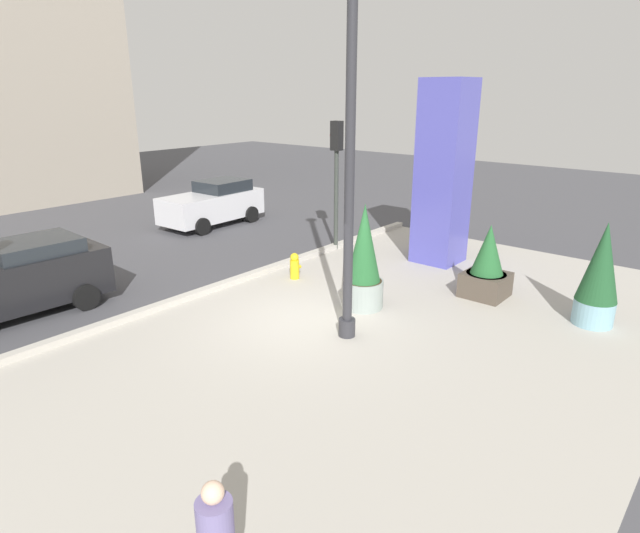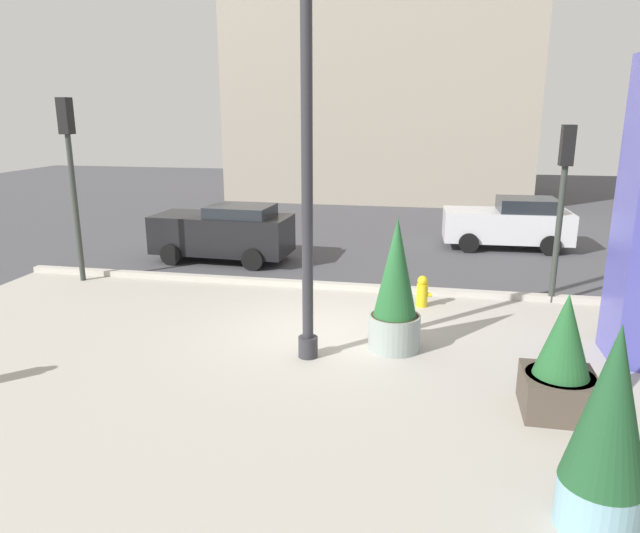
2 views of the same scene
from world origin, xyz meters
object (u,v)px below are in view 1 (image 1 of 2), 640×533
lamp_post (350,158)px  traffic_light_far_side (336,164)px  art_pillar_blue (444,174)px  potted_plant_mid_plaza (487,266)px  potted_plant_near_right (364,261)px  potted_plant_near_left (600,275)px  car_passing_lane (14,279)px  fire_hydrant (295,266)px  car_curb_east (213,203)px

lamp_post → traffic_light_far_side: size_ratio=1.88×
art_pillar_blue → potted_plant_mid_plaza: 3.58m
potted_plant_near_right → traffic_light_far_side: size_ratio=0.62×
traffic_light_far_side → lamp_post: bearing=-139.3°
potted_plant_near_left → car_passing_lane: potted_plant_near_left is taller
fire_hydrant → art_pillar_blue: bearing=-29.1°
potted_plant_mid_plaza → fire_hydrant: potted_plant_mid_plaza is taller
lamp_post → fire_hydrant: bearing=59.4°
potted_plant_near_left → fire_hydrant: potted_plant_near_left is taller
potted_plant_near_left → potted_plant_near_right: size_ratio=0.93×
traffic_light_far_side → car_passing_lane: size_ratio=0.99×
traffic_light_far_side → car_curb_east: bearing=94.0°
potted_plant_near_left → car_passing_lane: bearing=127.8°
car_passing_lane → car_curb_east: (8.67, 3.46, -0.04)m
lamp_post → car_passing_lane: bearing=121.6°
lamp_post → potted_plant_near_right: size_ratio=3.02×
potted_plant_near_right → car_passing_lane: 8.16m
potted_plant_near_right → car_curb_east: bearing=71.9°
lamp_post → car_curb_east: 11.47m
art_pillar_blue → car_passing_lane: size_ratio=1.28×
fire_hydrant → car_curb_east: 7.23m
potted_plant_near_right → fire_hydrant: potted_plant_near_right is taller
lamp_post → car_passing_lane: lamp_post is taller
car_passing_lane → car_curb_east: size_ratio=1.01×
potted_plant_mid_plaza → lamp_post: bearing=162.7°
lamp_post → fire_hydrant: lamp_post is taller
car_curb_east → potted_plant_mid_plaza: bearing=-92.4°
art_pillar_blue → potted_plant_near_right: 4.79m
potted_plant_near_left → potted_plant_mid_plaza: bearing=88.5°
art_pillar_blue → car_curb_east: size_ratio=1.30×
art_pillar_blue → potted_plant_near_right: bearing=-174.9°
art_pillar_blue → potted_plant_near_left: art_pillar_blue is taller
traffic_light_far_side → potted_plant_mid_plaza: bearing=-98.9°
potted_plant_near_right → traffic_light_far_side: traffic_light_far_side is taller
fire_hydrant → potted_plant_near_right: bearing=-99.7°
lamp_post → fire_hydrant: (1.99, 3.36, -3.43)m
car_curb_east → traffic_light_far_side: bearing=-86.0°
potted_plant_mid_plaza → car_curb_east: (0.47, 11.37, 0.02)m
fire_hydrant → traffic_light_far_side: size_ratio=0.18×
potted_plant_mid_plaza → car_passing_lane: (-8.20, 7.91, 0.06)m
potted_plant_near_left → potted_plant_near_right: 5.22m
potted_plant_near_left → car_curb_east: bearing=87.8°
art_pillar_blue → fire_hydrant: bearing=150.9°
potted_plant_near_right → car_passing_lane: bearing=133.3°
car_curb_east → lamp_post: bearing=-114.6°
art_pillar_blue → potted_plant_mid_plaza: art_pillar_blue is taller
potted_plant_mid_plaza → car_curb_east: 11.38m
potted_plant_near_right → car_curb_east: 9.89m
potted_plant_mid_plaza → car_passing_lane: 11.39m
potted_plant_near_left → car_curb_east: 13.97m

